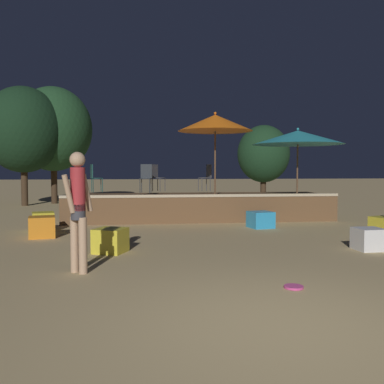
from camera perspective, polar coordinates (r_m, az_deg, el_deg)
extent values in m
plane|color=tan|center=(4.69, 12.22, -17.25)|extent=(120.00, 120.00, 0.00)
cube|color=brown|center=(13.84, 0.84, -1.97)|extent=(8.31, 2.43, 0.78)
cube|color=#CCB793|center=(12.64, 1.56, -0.50)|extent=(8.31, 0.12, 0.08)
cylinder|color=brown|center=(12.80, 3.09, 1.99)|extent=(0.05, 0.05, 2.74)
cone|color=orange|center=(12.87, 3.11, 9.19)|extent=(2.23, 2.23, 0.49)
sphere|color=orange|center=(12.90, 3.12, 10.44)|extent=(0.08, 0.08, 0.08)
cylinder|color=brown|center=(13.46, 13.85, 1.16)|extent=(0.05, 0.05, 2.36)
cone|color=teal|center=(13.49, 13.93, 7.07)|extent=(2.76, 2.76, 0.42)
sphere|color=teal|center=(13.51, 13.94, 8.14)|extent=(0.08, 0.08, 0.08)
cube|color=yellow|center=(8.47, -10.83, -6.37)|extent=(0.72, 0.72, 0.47)
cube|color=yellow|center=(11.23, 24.17, -4.24)|extent=(0.64, 0.64, 0.47)
cube|color=yellow|center=(11.79, -19.22, -3.75)|extent=(0.65, 0.65, 0.49)
cube|color=#2D9EDB|center=(11.90, 9.13, -3.66)|extent=(0.71, 0.71, 0.45)
cube|color=white|center=(9.28, 22.50, -5.82)|extent=(0.55, 0.55, 0.44)
cube|color=orange|center=(10.72, -19.38, -4.42)|extent=(0.70, 0.70, 0.49)
cylinder|color=tan|center=(7.00, -15.39, -6.76)|extent=(0.13, 0.13, 0.88)
cylinder|color=tan|center=(6.86, -14.35, -6.94)|extent=(0.13, 0.13, 0.88)
cylinder|color=#3F3F47|center=(6.86, -14.93, -2.58)|extent=(0.23, 0.23, 0.24)
cylinder|color=#B22D33|center=(6.83, -14.98, 0.38)|extent=(0.23, 0.23, 0.67)
cylinder|color=tan|center=(6.72, -16.13, -0.25)|extent=(0.21, 0.23, 0.60)
cylinder|color=tan|center=(6.96, -13.85, -0.10)|extent=(0.20, 0.22, 0.60)
sphere|color=tan|center=(6.83, -15.03, 4.20)|extent=(0.24, 0.24, 0.24)
cylinder|color=#1E4C47|center=(14.14, -11.85, 0.90)|extent=(0.02, 0.02, 0.45)
cylinder|color=#1E4C47|center=(14.44, -12.05, 0.95)|extent=(0.02, 0.02, 0.45)
cylinder|color=#1E4C47|center=(14.09, -13.05, 0.88)|extent=(0.02, 0.02, 0.45)
cylinder|color=#1E4C47|center=(14.39, -13.23, 0.92)|extent=(0.02, 0.02, 0.45)
cylinder|color=#1E4C47|center=(14.26, -12.55, 1.82)|extent=(0.40, 0.40, 0.02)
cube|color=#1E4C47|center=(14.23, -13.24, 2.71)|extent=(0.12, 0.36, 0.45)
cylinder|color=#47474C|center=(14.45, 0.85, 1.02)|extent=(0.02, 0.02, 0.45)
cylinder|color=#47474C|center=(14.18, 1.34, 0.97)|extent=(0.02, 0.02, 0.45)
cylinder|color=#47474C|center=(14.58, 1.93, 1.03)|extent=(0.02, 0.02, 0.45)
cylinder|color=#47474C|center=(14.31, 2.44, 0.99)|extent=(0.02, 0.02, 0.45)
cylinder|color=#47474C|center=(14.37, 1.64, 1.90)|extent=(0.40, 0.40, 0.02)
cube|color=#47474C|center=(14.44, 2.26, 2.80)|extent=(0.13, 0.35, 0.45)
cylinder|color=#47474C|center=(14.18, -4.29, 0.97)|extent=(0.02, 0.02, 0.45)
cylinder|color=#47474C|center=(14.43, -3.62, 1.01)|extent=(0.02, 0.02, 0.45)
cylinder|color=#47474C|center=(14.35, -5.28, 0.99)|extent=(0.02, 0.02, 0.45)
cylinder|color=#47474C|center=(14.60, -4.60, 1.03)|extent=(0.02, 0.02, 0.45)
cylinder|color=#47474C|center=(14.38, -4.45, 1.89)|extent=(0.40, 0.40, 0.02)
cube|color=#47474C|center=(14.48, -5.01, 2.79)|extent=(0.24, 0.31, 0.45)
cylinder|color=#2D3338|center=(13.37, -6.95, 0.82)|extent=(0.02, 0.02, 0.45)
cylinder|color=#2D3338|center=(13.32, -5.68, 0.82)|extent=(0.02, 0.02, 0.45)
cylinder|color=#2D3338|center=(13.66, -6.73, 0.87)|extent=(0.02, 0.02, 0.45)
cylinder|color=#2D3338|center=(13.62, -5.49, 0.87)|extent=(0.02, 0.02, 0.45)
cylinder|color=#2D3338|center=(13.48, -6.22, 1.80)|extent=(0.40, 0.40, 0.02)
cube|color=#2D3338|center=(13.65, -6.11, 2.76)|extent=(0.36, 0.09, 0.45)
cylinder|color=#E54C99|center=(6.12, 13.40, -12.21)|extent=(0.27, 0.27, 0.03)
cylinder|color=#3D2B1C|center=(19.96, -21.44, 0.83)|extent=(0.28, 0.28, 1.78)
ellipsoid|color=black|center=(20.02, -21.58, 7.74)|extent=(3.38, 3.38, 3.71)
cylinder|color=#3D2B1C|center=(20.78, -17.90, 1.08)|extent=(0.28, 0.28, 1.85)
ellipsoid|color=#1E4223|center=(20.85, -18.02, 7.98)|extent=(3.51, 3.51, 3.86)
cylinder|color=#3D2B1C|center=(21.11, 9.47, 0.34)|extent=(0.28, 0.28, 1.20)
ellipsoid|color=#19381E|center=(21.09, 9.51, 5.05)|extent=(2.52, 2.52, 2.77)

